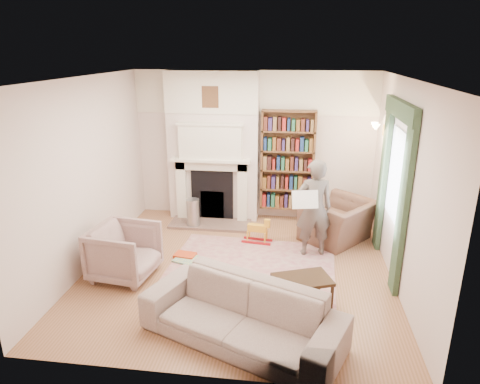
# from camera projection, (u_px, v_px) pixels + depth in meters

# --- Properties ---
(floor) EXTENTS (4.50, 4.50, 0.00)m
(floor) POSITION_uv_depth(u_px,v_px,m) (238.00, 269.00, 6.46)
(floor) COLOR brown
(floor) RESTS_ON ground
(ceiling) EXTENTS (4.50, 4.50, 0.00)m
(ceiling) POSITION_uv_depth(u_px,v_px,m) (237.00, 78.00, 5.57)
(ceiling) COLOR white
(ceiling) RESTS_ON wall_back
(wall_back) EXTENTS (4.50, 0.00, 4.50)m
(wall_back) POSITION_uv_depth(u_px,v_px,m) (254.00, 146.00, 8.13)
(wall_back) COLOR beige
(wall_back) RESTS_ON floor
(wall_front) EXTENTS (4.50, 0.00, 4.50)m
(wall_front) POSITION_uv_depth(u_px,v_px,m) (204.00, 253.00, 3.90)
(wall_front) COLOR beige
(wall_front) RESTS_ON floor
(wall_left) EXTENTS (0.00, 4.50, 4.50)m
(wall_left) POSITION_uv_depth(u_px,v_px,m) (87.00, 175.00, 6.30)
(wall_left) COLOR beige
(wall_left) RESTS_ON floor
(wall_right) EXTENTS (0.00, 4.50, 4.50)m
(wall_right) POSITION_uv_depth(u_px,v_px,m) (404.00, 187.00, 5.73)
(wall_right) COLOR beige
(wall_right) RESTS_ON floor
(fireplace) EXTENTS (1.70, 0.58, 2.80)m
(fireplace) POSITION_uv_depth(u_px,v_px,m) (213.00, 148.00, 8.04)
(fireplace) COLOR beige
(fireplace) RESTS_ON floor
(bookcase) EXTENTS (1.00, 0.24, 1.85)m
(bookcase) POSITION_uv_depth(u_px,v_px,m) (288.00, 161.00, 8.00)
(bookcase) COLOR brown
(bookcase) RESTS_ON floor
(window) EXTENTS (0.02, 0.90, 1.30)m
(window) POSITION_uv_depth(u_px,v_px,m) (396.00, 175.00, 6.10)
(window) COLOR silver
(window) RESTS_ON wall_right
(curtain_left) EXTENTS (0.07, 0.32, 2.40)m
(curtain_left) POSITION_uv_depth(u_px,v_px,m) (403.00, 209.00, 5.52)
(curtain_left) COLOR #2B4029
(curtain_left) RESTS_ON floor
(curtain_right) EXTENTS (0.07, 0.32, 2.40)m
(curtain_right) POSITION_uv_depth(u_px,v_px,m) (383.00, 178.00, 6.84)
(curtain_right) COLOR #2B4029
(curtain_right) RESTS_ON floor
(pelmet) EXTENTS (0.09, 1.70, 0.24)m
(pelmet) POSITION_uv_depth(u_px,v_px,m) (401.00, 110.00, 5.80)
(pelmet) COLOR #2B4029
(pelmet) RESTS_ON wall_right
(wall_sconce) EXTENTS (0.20, 0.24, 0.24)m
(wall_sconce) POSITION_uv_depth(u_px,v_px,m) (372.00, 130.00, 7.01)
(wall_sconce) COLOR gold
(wall_sconce) RESTS_ON wall_right
(rug) EXTENTS (2.58, 2.03, 0.01)m
(rug) POSITION_uv_depth(u_px,v_px,m) (252.00, 266.00, 6.55)
(rug) COLOR #BAA68D
(rug) RESTS_ON floor
(armchair_reading) EXTENTS (1.45, 1.46, 0.72)m
(armchair_reading) POSITION_uv_depth(u_px,v_px,m) (338.00, 221.00, 7.34)
(armchair_reading) COLOR #4B3128
(armchair_reading) RESTS_ON floor
(armchair_left) EXTENTS (0.96, 0.94, 0.78)m
(armchair_left) POSITION_uv_depth(u_px,v_px,m) (124.00, 252.00, 6.14)
(armchair_left) COLOR #A8968B
(armchair_left) RESTS_ON floor
(sofa) EXTENTS (2.45, 1.71, 0.67)m
(sofa) POSITION_uv_depth(u_px,v_px,m) (242.00, 315.00, 4.79)
(sofa) COLOR #AFA690
(sofa) RESTS_ON floor
(man_reading) EXTENTS (0.64, 0.49, 1.58)m
(man_reading) POSITION_uv_depth(u_px,v_px,m) (314.00, 208.00, 6.69)
(man_reading) COLOR #574C45
(man_reading) RESTS_ON floor
(newspaper) EXTENTS (0.41, 0.19, 0.27)m
(newspaper) POSITION_uv_depth(u_px,v_px,m) (305.00, 200.00, 6.46)
(newspaper) COLOR white
(newspaper) RESTS_ON man_reading
(coffee_table) EXTENTS (0.82, 0.67, 0.45)m
(coffee_table) POSITION_uv_depth(u_px,v_px,m) (302.00, 294.00, 5.40)
(coffee_table) COLOR #352512
(coffee_table) RESTS_ON floor
(paraffin_heater) EXTENTS (0.27, 0.27, 0.55)m
(paraffin_heater) POSITION_uv_depth(u_px,v_px,m) (193.00, 213.00, 7.89)
(paraffin_heater) COLOR #9FA1A7
(paraffin_heater) RESTS_ON floor
(rocking_horse) EXTENTS (0.53, 0.27, 0.45)m
(rocking_horse) POSITION_uv_depth(u_px,v_px,m) (257.00, 231.00, 7.28)
(rocking_horse) COLOR gold
(rocking_horse) RESTS_ON rug
(board_game) EXTENTS (0.42, 0.42, 0.03)m
(board_game) POSITION_uv_depth(u_px,v_px,m) (186.00, 259.00, 6.72)
(board_game) COLOR #D5C54B
(board_game) RESTS_ON rug
(game_box_lid) EXTENTS (0.36, 0.27, 0.05)m
(game_box_lid) POSITION_uv_depth(u_px,v_px,m) (185.00, 255.00, 6.81)
(game_box_lid) COLOR red
(game_box_lid) RESTS_ON rug
(comic_annuals) EXTENTS (0.72, 0.65, 0.02)m
(comic_annuals) POSITION_uv_depth(u_px,v_px,m) (247.00, 283.00, 6.04)
(comic_annuals) COLOR red
(comic_annuals) RESTS_ON rug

